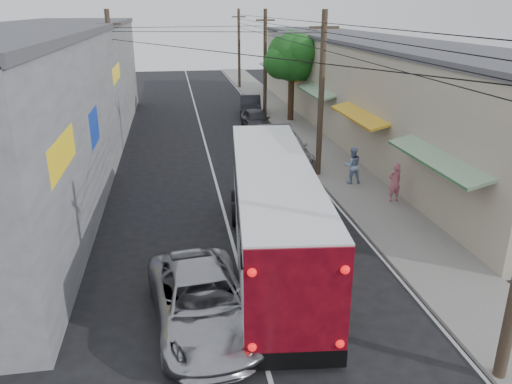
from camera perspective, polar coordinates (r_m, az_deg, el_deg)
ground at (r=13.16m, az=0.61°, el=-17.37°), size 120.00×120.00×0.00m
sidewalk at (r=32.38m, az=5.84°, el=5.91°), size 3.00×80.00×0.12m
building_right at (r=35.05m, az=12.42°, el=11.81°), size 7.09×40.00×6.25m
building_left at (r=29.35m, az=-22.78°, el=10.15°), size 7.20×36.00×7.25m
utility_poles at (r=31.22m, az=-0.19°, el=13.09°), size 11.80×45.28×8.00m
street_tree at (r=37.45m, az=4.22°, el=15.08°), size 4.40×4.00×6.60m
coach_bus at (r=16.52m, az=1.94°, el=-2.18°), size 3.61×11.77×3.34m
jeepney at (r=13.57m, az=-6.24°, el=-12.35°), size 3.09×5.64×1.50m
parked_suv at (r=27.49m, az=3.29°, el=5.02°), size 2.32×5.65×1.64m
parked_car_mid at (r=35.12m, az=0.04°, el=8.25°), size 1.89×4.28×1.43m
parked_car_far at (r=40.34m, az=-0.65°, el=9.89°), size 2.21×4.79×1.52m
pedestrian_near at (r=22.35m, az=15.56°, el=1.11°), size 0.69×0.52×1.72m
pedestrian_far at (r=24.20m, az=10.94°, el=3.03°), size 0.89×0.71×1.78m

